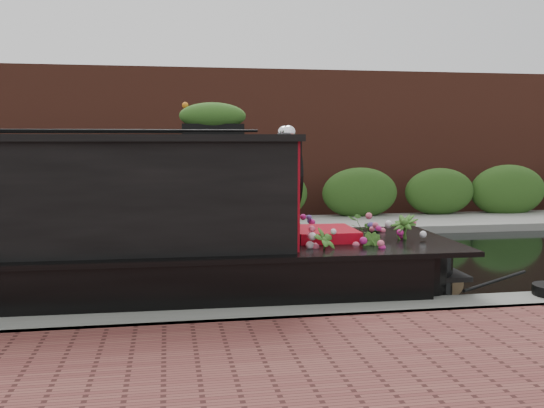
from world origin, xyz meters
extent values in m
plane|color=black|center=(0.00, 0.00, 0.00)|extent=(80.00, 80.00, 0.00)
cube|color=slate|center=(0.00, -3.30, 0.00)|extent=(40.00, 0.60, 0.50)
cube|color=gray|center=(0.00, 4.20, 0.00)|extent=(40.00, 2.40, 0.34)
cube|color=#284C19|center=(0.00, 5.10, 0.00)|extent=(40.00, 1.10, 2.80)
cube|color=#5D2B1F|center=(0.00, 7.20, 0.00)|extent=(40.00, 1.00, 8.00)
cube|color=#B40717|center=(1.28, -1.99, 1.41)|extent=(0.10, 1.73, 1.34)
cube|color=black|center=(-0.04, -2.88, 1.48)|extent=(0.89, 0.05, 0.54)
cube|color=#B40717|center=(1.79, -1.99, 0.69)|extent=(0.81, 0.91, 0.49)
sphere|color=white|center=(1.29, -2.13, 2.19)|extent=(0.18, 0.18, 0.18)
sphere|color=white|center=(1.29, -1.86, 2.19)|extent=(0.18, 0.18, 0.18)
cube|color=black|center=(0.35, -1.99, 2.23)|extent=(0.77, 0.25, 0.14)
ellipsoid|color=orange|center=(0.35, -1.99, 2.41)|extent=(0.84, 0.25, 0.24)
imported|color=#336220|center=(1.61, -2.70, 0.75)|extent=(0.38, 0.36, 0.60)
imported|color=#336220|center=(2.26, -2.61, 0.70)|extent=(0.36, 0.36, 0.52)
imported|color=#336220|center=(2.57, -1.44, 0.73)|extent=(0.68, 0.65, 0.58)
imported|color=#336220|center=(2.82, -2.17, 0.78)|extent=(0.52, 0.52, 0.67)
imported|color=#336220|center=(1.64, -1.33, 0.71)|extent=(0.26, 0.33, 0.54)
cylinder|color=brown|center=(3.52, -1.99, 0.16)|extent=(0.32, 0.40, 0.32)
camera|label=1|loc=(-0.22, -9.61, 2.10)|focal=40.00mm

